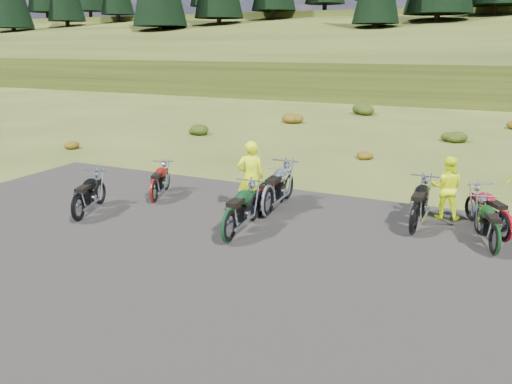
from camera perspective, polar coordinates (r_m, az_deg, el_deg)
The scene contains 20 objects.
ground at distance 11.25m, azimuth 3.18°, elevation -5.71°, with size 300.00×300.00×0.00m, color #394918.
gravel_pad at distance 9.58m, azimuth -1.33°, elevation -9.81°, with size 20.00×12.00×0.04m, color black.
hill_slope at distance 59.97m, azimuth 21.61°, elevation 11.26°, with size 300.00×46.00×3.00m, color #293612, non-canonical shape.
hill_plateau at distance 119.84m, azimuth 23.69°, elevation 13.07°, with size 300.00×90.00×9.17m, color #293612.
shrub_0 at distance 22.64m, azimuth -20.08°, elevation 5.23°, with size 0.77×0.77×0.45m, color brown.
shrub_1 at distance 24.96m, azimuth -6.68°, elevation 7.26°, with size 1.03×1.03×0.61m, color #1D320C.
shrub_2 at distance 28.41m, azimuth 4.05°, elevation 8.59°, with size 1.30×1.30×0.77m, color brown.
shrub_3 at distance 32.61m, azimuth 12.28°, elevation 9.41°, with size 1.56×1.56×0.92m, color #1D320C.
shrub_4 at distance 19.78m, azimuth 12.09°, elevation 4.37°, with size 0.77×0.77×0.45m, color brown.
shrub_5 at distance 24.55m, azimuth 21.61°, elevation 6.07°, with size 1.03×1.03×0.61m, color #1D320C.
motorcycle_0 at distance 13.22m, azimuth -19.51°, elevation -3.24°, with size 2.00×0.67×1.05m, color black, non-canonical shape.
motorcycle_1 at distance 14.18m, azimuth -11.49°, elevation -1.28°, with size 1.86×0.62×0.98m, color maroon, non-canonical shape.
motorcycle_2 at distance 11.16m, azimuth -3.06°, elevation -5.90°, with size 2.22×0.74×1.16m, color #0E3316, non-canonical shape.
motorcycle_3 at distance 12.78m, azimuth 1.33°, elevation -2.92°, with size 2.35×0.78×1.23m, color silver, non-canonical shape.
motorcycle_4 at distance 12.79m, azimuth 0.37°, elevation -2.91°, with size 1.99×0.66×1.04m, color #440E0B, non-canonical shape.
motorcycle_5 at distance 12.15m, azimuth 17.43°, elevation -4.77°, with size 2.21×0.74×1.16m, color black, non-canonical shape.
motorcycle_6 at distance 12.46m, azimuth 26.19°, elevation -5.21°, with size 2.03×0.68×1.06m, color maroon, non-canonical shape.
motorcycle_7 at distance 11.62m, azimuth 25.42°, elevation -6.63°, with size 1.91×0.64×1.00m, color black, non-canonical shape.
person_middle at distance 12.78m, azimuth -0.63°, elevation 1.55°, with size 0.70×0.46×1.91m, color #D7EE0C.
person_right_a at distance 13.31m, azimuth 20.94°, elevation 0.34°, with size 0.77×0.60×1.59m, color #D7EE0C.
Camera 1 is at (3.81, -9.70, 4.23)m, focal length 35.00 mm.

